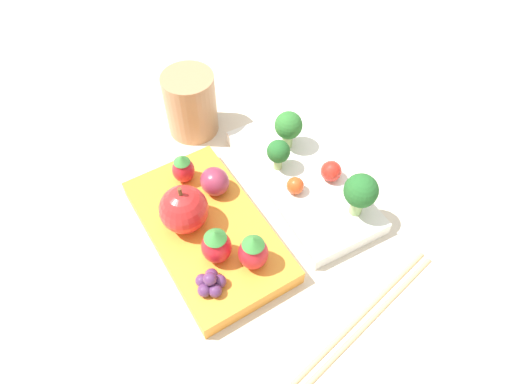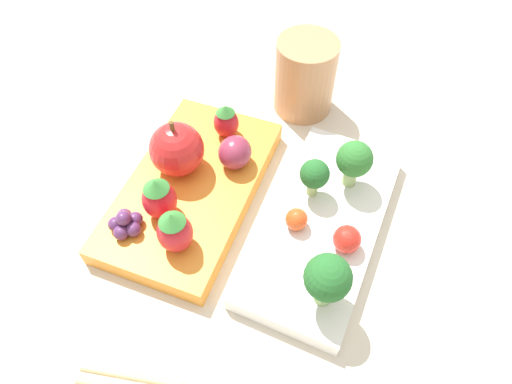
# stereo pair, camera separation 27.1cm
# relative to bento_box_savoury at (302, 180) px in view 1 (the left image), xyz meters

# --- Properties ---
(ground_plane) EXTENTS (4.00, 4.00, 0.00)m
(ground_plane) POSITION_rel_bento_box_savoury_xyz_m (-0.00, -0.06, -0.01)
(ground_plane) COLOR beige
(bento_box_savoury) EXTENTS (0.23, 0.12, 0.02)m
(bento_box_savoury) POSITION_rel_bento_box_savoury_xyz_m (0.00, 0.00, 0.00)
(bento_box_savoury) COLOR white
(bento_box_savoury) RESTS_ON ground_plane
(bento_box_fruit) EXTENTS (0.22, 0.13, 0.02)m
(bento_box_fruit) POSITION_rel_bento_box_savoury_xyz_m (-0.00, -0.14, 0.00)
(bento_box_fruit) COLOR orange
(bento_box_fruit) RESTS_ON ground_plane
(broccoli_floret_0) EXTENTS (0.04, 0.04, 0.06)m
(broccoli_floret_0) POSITION_rel_bento_box_savoury_xyz_m (0.08, 0.02, 0.05)
(broccoli_floret_0) COLOR #93B770
(broccoli_floret_0) RESTS_ON bento_box_savoury
(broccoli_floret_1) EXTENTS (0.03, 0.03, 0.04)m
(broccoli_floret_1) POSITION_rel_bento_box_savoury_xyz_m (-0.03, -0.02, 0.04)
(broccoli_floret_1) COLOR #93B770
(broccoli_floret_1) RESTS_ON bento_box_savoury
(broccoli_floret_2) EXTENTS (0.04, 0.04, 0.05)m
(broccoli_floret_2) POSITION_rel_bento_box_savoury_xyz_m (-0.05, 0.01, 0.04)
(broccoli_floret_2) COLOR #93B770
(broccoli_floret_2) RESTS_ON bento_box_savoury
(cherry_tomato_0) EXTENTS (0.02, 0.02, 0.02)m
(cherry_tomato_0) POSITION_rel_bento_box_savoury_xyz_m (0.01, -0.02, 0.02)
(cherry_tomato_0) COLOR #DB4C1E
(cherry_tomato_0) RESTS_ON bento_box_savoury
(cherry_tomato_1) EXTENTS (0.03, 0.03, 0.03)m
(cherry_tomato_1) POSITION_rel_bento_box_savoury_xyz_m (0.02, 0.02, 0.02)
(cherry_tomato_1) COLOR red
(cherry_tomato_1) RESTS_ON bento_box_savoury
(apple) EXTENTS (0.05, 0.05, 0.06)m
(apple) POSITION_rel_bento_box_savoury_xyz_m (-0.02, -0.15, 0.04)
(apple) COLOR red
(apple) RESTS_ON bento_box_fruit
(strawberry_0) EXTENTS (0.03, 0.03, 0.05)m
(strawberry_0) POSITION_rel_bento_box_savoury_xyz_m (0.04, -0.15, 0.04)
(strawberry_0) COLOR red
(strawberry_0) RESTS_ON bento_box_fruit
(strawberry_1) EXTENTS (0.03, 0.03, 0.05)m
(strawberry_1) POSITION_rel_bento_box_savoury_xyz_m (0.07, -0.12, 0.04)
(strawberry_1) COLOR red
(strawberry_1) RESTS_ON bento_box_fruit
(strawberry_2) EXTENTS (0.03, 0.03, 0.04)m
(strawberry_2) POSITION_rel_bento_box_savoury_xyz_m (-0.07, -0.13, 0.03)
(strawberry_2) COLOR red
(strawberry_2) RESTS_ON bento_box_fruit
(plum) EXTENTS (0.04, 0.03, 0.03)m
(plum) POSITION_rel_bento_box_savoury_xyz_m (-0.04, -0.10, 0.03)
(plum) COLOR #892D47
(plum) RESTS_ON bento_box_fruit
(grape_cluster) EXTENTS (0.03, 0.03, 0.02)m
(grape_cluster) POSITION_rel_bento_box_savoury_xyz_m (0.07, -0.17, 0.02)
(grape_cluster) COLOR #562D5B
(grape_cluster) RESTS_ON bento_box_fruit
(drinking_cup) EXTENTS (0.07, 0.07, 0.09)m
(drinking_cup) POSITION_rel_bento_box_savoury_xyz_m (-0.17, -0.06, 0.03)
(drinking_cup) COLOR tan
(drinking_cup) RESTS_ON ground_plane
(chopsticks_pair) EXTENTS (0.05, 0.21, 0.01)m
(chopsticks_pair) POSITION_rel_bento_box_savoury_xyz_m (0.18, -0.05, -0.01)
(chopsticks_pair) COLOR tan
(chopsticks_pair) RESTS_ON ground_plane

